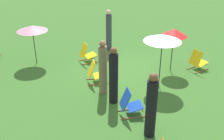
% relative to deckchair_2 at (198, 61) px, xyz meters
% --- Properties ---
extents(ground_plane, '(40.00, 40.00, 0.00)m').
position_rel_deckchair_2_xyz_m(ground_plane, '(0.21, 2.35, -0.37)').
color(ground_plane, '#386B28').
extents(deckchair_2, '(0.62, 0.84, 0.83)m').
position_rel_deckchair_2_xyz_m(deckchair_2, '(0.00, 0.00, 0.00)').
color(deckchair_2, olive).
rests_on(deckchair_2, ground).
extents(deckchair_5, '(0.58, 0.82, 0.83)m').
position_rel_deckchair_2_xyz_m(deckchair_5, '(0.45, 4.10, 0.00)').
color(deckchair_5, olive).
rests_on(deckchair_5, ground).
extents(deckchair_7, '(0.54, 0.80, 0.83)m').
position_rel_deckchair_2_xyz_m(deckchair_7, '(2.27, 3.91, 0.00)').
color(deckchair_7, olive).
rests_on(deckchair_7, ground).
extents(deckchair_8, '(0.59, 0.83, 0.83)m').
position_rel_deckchair_2_xyz_m(deckchair_8, '(-1.85, 3.75, 0.00)').
color(deckchair_8, olive).
rests_on(deckchair_8, ground).
extents(umbrella_0, '(1.28, 1.28, 1.91)m').
position_rel_deckchair_2_xyz_m(umbrella_0, '(-0.54, 2.03, 1.42)').
color(umbrella_0, black).
rests_on(umbrella_0, ground).
extents(umbrella_1, '(1.00, 1.00, 1.73)m').
position_rel_deckchair_2_xyz_m(umbrella_1, '(0.31, 1.03, 1.21)').
color(umbrella_1, black).
rests_on(umbrella_1, ground).
extents(umbrella_2, '(1.23, 1.23, 1.64)m').
position_rel_deckchair_2_xyz_m(umbrella_2, '(2.88, 5.95, 1.16)').
color(umbrella_2, black).
rests_on(umbrella_2, ground).
extents(person_0, '(0.40, 0.40, 1.87)m').
position_rel_deckchair_2_xyz_m(person_0, '(-2.89, 3.63, 0.53)').
color(person_0, black).
rests_on(person_0, ground).
extents(person_1, '(0.32, 0.32, 1.90)m').
position_rel_deckchair_2_xyz_m(person_1, '(3.25, 2.58, 0.55)').
color(person_1, '#333847').
rests_on(person_1, ground).
extents(person_2, '(0.40, 0.40, 1.89)m').
position_rel_deckchair_2_xyz_m(person_2, '(-0.37, 4.09, 0.54)').
color(person_2, '#72664C').
rests_on(person_2, ground).
extents(person_3, '(0.40, 0.40, 1.89)m').
position_rel_deckchair_2_xyz_m(person_3, '(-1.02, 3.96, 0.54)').
color(person_3, black).
rests_on(person_3, ground).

